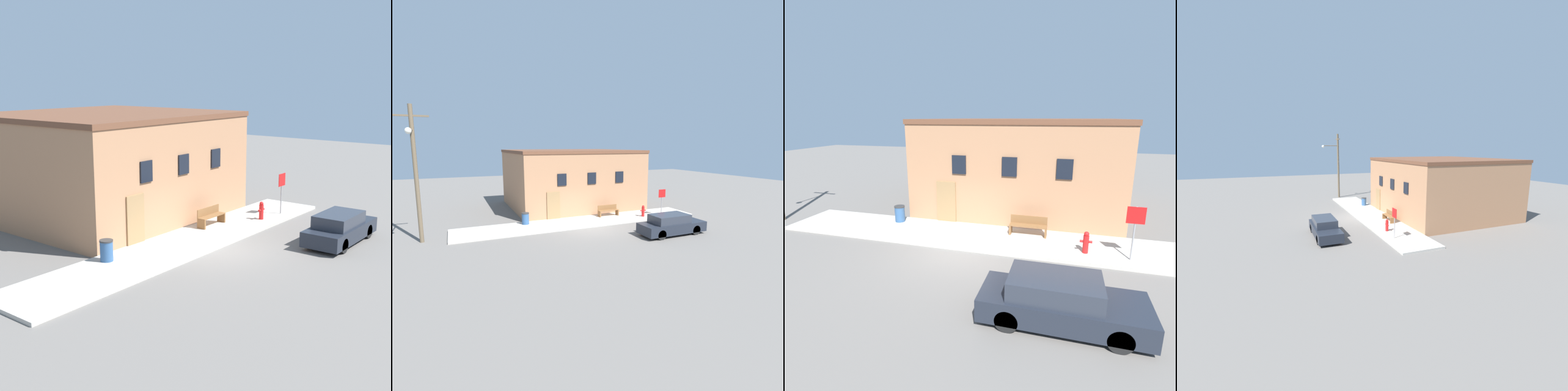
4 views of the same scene
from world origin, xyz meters
TOP-DOWN VIEW (x-y plane):
  - ground_plane at (0.00, 0.00)m, footprint 80.00×80.00m
  - sidewalk at (0.00, 1.48)m, footprint 18.01×2.96m
  - brick_building at (1.42, 7.87)m, footprint 10.65×9.94m
  - fire_hydrant at (4.87, 0.88)m, footprint 0.46×0.22m
  - stop_sign at (6.46, 0.69)m, footprint 0.63×0.06m
  - bench at (2.47, 2.18)m, footprint 1.65×0.44m
  - trash_bin at (-4.02, 2.25)m, footprint 0.52×0.52m
  - parked_car at (3.99, -3.51)m, footprint 4.31×1.62m

SIDE VIEW (x-z plane):
  - ground_plane at x=0.00m, z-range 0.00..0.00m
  - sidewalk at x=0.00m, z-range 0.00..0.14m
  - trash_bin at x=-4.02m, z-range 0.14..0.96m
  - bench at x=2.47m, z-range 0.15..0.99m
  - fire_hydrant at x=4.87m, z-range 0.14..1.02m
  - parked_car at x=3.99m, z-range -0.03..1.29m
  - stop_sign at x=6.46m, z-range 0.54..2.60m
  - brick_building at x=1.42m, z-range 0.00..5.20m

